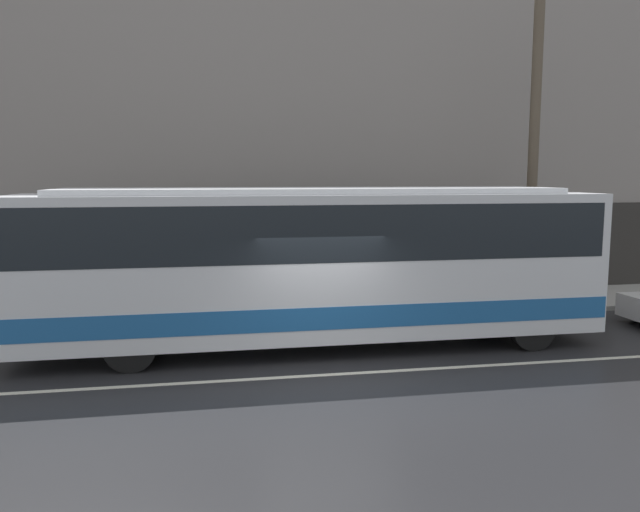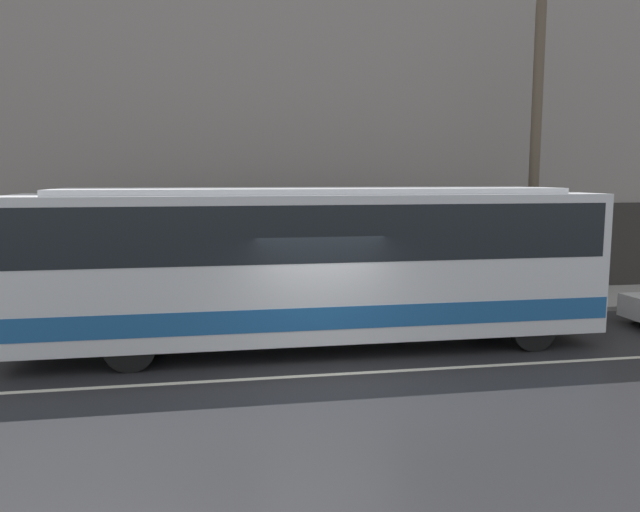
% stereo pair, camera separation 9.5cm
% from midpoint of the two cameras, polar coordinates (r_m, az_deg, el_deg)
% --- Properties ---
extents(ground_plane, '(60.00, 60.00, 0.00)m').
position_cam_midpoint_polar(ground_plane, '(11.75, 0.95, -10.82)').
color(ground_plane, '#262628').
extents(sidewalk, '(60.00, 3.02, 0.13)m').
position_cam_midpoint_polar(sidewalk, '(16.99, -2.60, -4.87)').
color(sidewalk, '#A09E99').
rests_on(sidewalk, ground_plane).
extents(building_facade, '(60.00, 0.35, 11.55)m').
position_cam_midpoint_polar(building_facade, '(18.34, -3.39, 13.34)').
color(building_facade, gray).
rests_on(building_facade, ground_plane).
extents(lane_stripe, '(54.00, 0.14, 0.01)m').
position_cam_midpoint_polar(lane_stripe, '(11.75, 0.95, -10.80)').
color(lane_stripe, beige).
rests_on(lane_stripe, ground_plane).
extents(transit_bus, '(12.19, 2.56, 3.41)m').
position_cam_midpoint_polar(transit_bus, '(13.23, -0.35, -0.20)').
color(transit_bus, silver).
rests_on(transit_bus, ground_plane).
extents(utility_pole_near, '(0.28, 0.28, 8.38)m').
position_cam_midpoint_polar(utility_pole_near, '(18.09, 19.21, 9.04)').
color(utility_pole_near, brown).
rests_on(utility_pole_near, sidewalk).
extents(pedestrian_waiting, '(0.36, 0.36, 1.57)m').
position_cam_midpoint_polar(pedestrian_waiting, '(16.54, -7.02, -2.47)').
color(pedestrian_waiting, navy).
rests_on(pedestrian_waiting, sidewalk).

